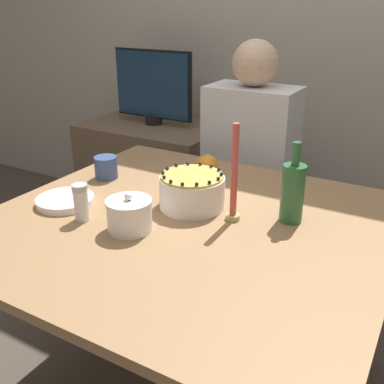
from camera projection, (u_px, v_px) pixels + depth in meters
wall_behind at (326, 13)px, 2.29m from camera, size 8.00×0.05×2.60m
dining_table at (188, 249)px, 1.44m from camera, size 1.22×1.13×0.73m
cake at (192, 191)px, 1.47m from camera, size 0.22×0.22×0.12m
sugar_bowl at (129, 215)px, 1.32m from camera, size 0.14×0.14×0.12m
sugar_shaker at (81, 202)px, 1.38m from camera, size 0.05×0.05×0.12m
plate_stack at (65, 201)px, 1.51m from camera, size 0.19×0.19×0.02m
candle at (234, 182)px, 1.36m from camera, size 0.04×0.04×0.31m
bottle at (293, 192)px, 1.36m from camera, size 0.07×0.07×0.25m
cup at (106, 167)px, 1.72m from camera, size 0.09×0.09×0.08m
orange_fruit_0 at (207, 165)px, 1.76m from camera, size 0.08×0.08×0.08m
person_man_blue_shirt at (248, 190)px, 2.14m from camera, size 0.40×0.34×1.21m
side_cabinet at (156, 177)px, 2.81m from camera, size 0.82×0.56×0.68m
tv_monitor at (153, 86)px, 2.59m from camera, size 0.51×0.10×0.43m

